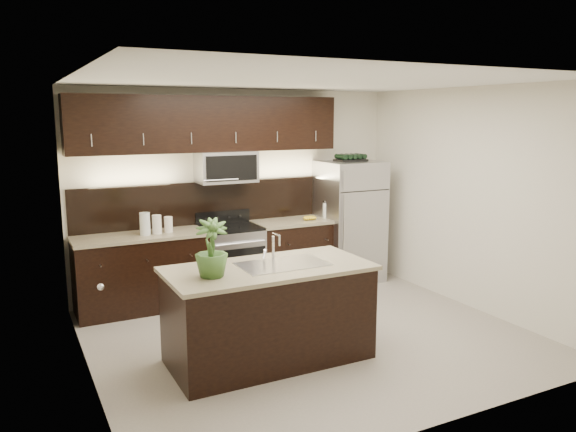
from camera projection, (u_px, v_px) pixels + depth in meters
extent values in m
plane|color=gray|center=(310.00, 336.00, 6.08)|extent=(4.50, 4.50, 0.00)
cube|color=beige|center=(239.00, 191.00, 7.59)|extent=(4.50, 0.02, 2.70)
cube|color=beige|center=(445.00, 256.00, 4.08)|extent=(4.50, 0.02, 2.70)
cube|color=beige|center=(83.00, 234.00, 4.84)|extent=(0.02, 4.00, 2.70)
cube|color=beige|center=(472.00, 199.00, 6.84)|extent=(0.02, 4.00, 2.70)
cube|color=white|center=(312.00, 80.00, 5.60)|extent=(4.50, 4.00, 0.02)
cube|color=silver|center=(103.00, 298.00, 4.20)|extent=(0.04, 0.80, 2.02)
sphere|color=silver|center=(101.00, 287.00, 4.50)|extent=(0.06, 0.06, 0.06)
cube|color=black|center=(73.00, 189.00, 5.45)|extent=(0.01, 0.32, 0.46)
cube|color=white|center=(73.00, 189.00, 5.45)|extent=(0.00, 0.24, 0.36)
cube|color=black|center=(142.00, 274.00, 6.85)|extent=(1.57, 0.62, 0.90)
cube|color=black|center=(296.00, 254.00, 7.80)|extent=(1.16, 0.62, 0.90)
cube|color=#B2B2B7|center=(231.00, 263.00, 7.37)|extent=(0.76, 0.62, 0.90)
cube|color=black|center=(230.00, 228.00, 7.29)|extent=(0.76, 0.60, 0.03)
cube|color=#B9B38B|center=(140.00, 236.00, 6.77)|extent=(1.59, 0.65, 0.04)
cube|color=#B9B38B|center=(296.00, 221.00, 7.71)|extent=(1.18, 0.65, 0.04)
cube|color=black|center=(207.00, 203.00, 7.40)|extent=(3.49, 0.02, 0.56)
cube|color=#B2B2B7|center=(226.00, 167.00, 7.24)|extent=(0.76, 0.40, 0.40)
cube|color=black|center=(209.00, 124.00, 7.09)|extent=(3.49, 0.33, 0.70)
cube|color=black|center=(269.00, 315.00, 5.42)|extent=(1.90, 0.90, 0.90)
cube|color=#B9B38B|center=(268.00, 268.00, 5.34)|extent=(1.96, 0.96, 0.04)
cube|color=silver|center=(283.00, 264.00, 5.40)|extent=(0.84, 0.50, 0.01)
cylinder|color=silver|center=(273.00, 248.00, 5.57)|extent=(0.03, 0.03, 0.24)
cylinder|color=silver|center=(276.00, 234.00, 5.48)|extent=(0.02, 0.14, 0.02)
cylinder|color=silver|center=(279.00, 241.00, 5.43)|extent=(0.02, 0.02, 0.10)
cube|color=#B2B2B7|center=(349.00, 221.00, 8.05)|extent=(0.83, 0.75, 1.72)
cube|color=black|center=(351.00, 160.00, 7.89)|extent=(0.42, 0.26, 0.03)
cylinder|color=black|center=(341.00, 157.00, 7.81)|extent=(0.07, 0.24, 0.07)
cylinder|color=black|center=(346.00, 157.00, 7.85)|extent=(0.07, 0.24, 0.07)
cylinder|color=black|center=(351.00, 157.00, 7.88)|extent=(0.07, 0.24, 0.07)
cylinder|color=black|center=(356.00, 156.00, 7.92)|extent=(0.07, 0.24, 0.07)
cylinder|color=black|center=(360.00, 156.00, 7.96)|extent=(0.07, 0.24, 0.07)
imported|color=#365C24|center=(211.00, 248.00, 4.95)|extent=(0.35, 0.35, 0.52)
cylinder|color=silver|center=(145.00, 224.00, 6.72)|extent=(0.12, 0.12, 0.27)
cylinder|color=silver|center=(157.00, 224.00, 6.80)|extent=(0.11, 0.11, 0.23)
cylinder|color=silver|center=(168.00, 224.00, 6.88)|extent=(0.10, 0.10, 0.19)
cylinder|color=silver|center=(326.00, 210.00, 7.85)|extent=(0.11, 0.11, 0.21)
cylinder|color=silver|center=(326.00, 202.00, 7.83)|extent=(0.11, 0.11, 0.02)
cylinder|color=silver|center=(327.00, 198.00, 7.82)|extent=(0.01, 0.01, 0.09)
ellipsoid|color=gold|center=(305.00, 218.00, 7.68)|extent=(0.20, 0.16, 0.06)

